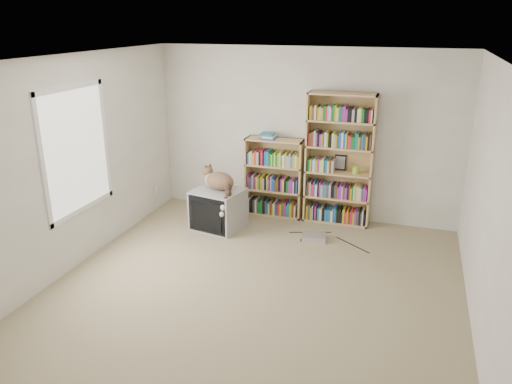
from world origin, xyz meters
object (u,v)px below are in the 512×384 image
(bookcase_tall, at_px, (339,163))
(bookcase_short, at_px, (275,180))
(cat, at_px, (220,184))
(dvd_player, at_px, (314,237))
(crt_tv, at_px, (219,209))

(bookcase_tall, height_order, bookcase_short, bookcase_tall)
(cat, xyz_separation_m, dvd_player, (1.36, 0.00, -0.63))
(crt_tv, relative_size, cat, 1.15)
(bookcase_short, xyz_separation_m, dvd_player, (0.78, -0.77, -0.50))
(cat, xyz_separation_m, bookcase_tall, (1.54, 0.77, 0.24))
(bookcase_tall, bearing_deg, dvd_player, -103.04)
(bookcase_short, height_order, dvd_player, bookcase_short)
(crt_tv, height_order, bookcase_tall, bookcase_tall)
(bookcase_tall, height_order, dvd_player, bookcase_tall)
(cat, bearing_deg, bookcase_tall, 46.20)
(bookcase_tall, relative_size, dvd_player, 5.92)
(bookcase_tall, distance_m, bookcase_short, 1.02)
(crt_tv, distance_m, dvd_player, 1.42)
(bookcase_tall, bearing_deg, cat, -153.41)
(bookcase_tall, xyz_separation_m, bookcase_short, (-0.96, 0.00, -0.36))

